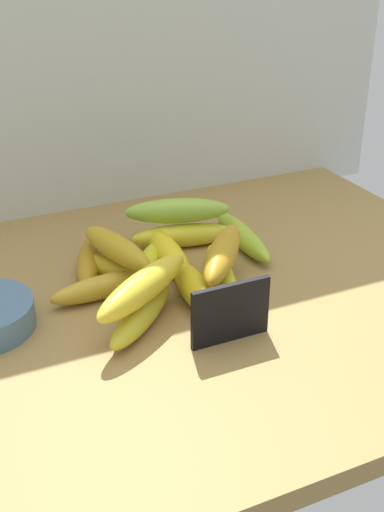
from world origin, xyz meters
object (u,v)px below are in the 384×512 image
(banana_6, at_px, (141,315))
(banana_13, at_px, (116,248))
(banana_5, at_px, (220,275))
(banana_9, at_px, (242,236))
(banana_2, at_px, (103,287))
(banana_12, at_px, (222,253))
(banana_4, at_px, (183,235))
(banana_11, at_px, (143,286))
(banana_7, at_px, (169,254))
(chalkboard_sign, at_px, (230,314))
(banana_3, at_px, (91,259))
(banana_1, at_px, (119,271))
(banana_10, at_px, (177,211))
(banana_0, at_px, (197,290))
(banana_8, at_px, (143,274))

(banana_6, distance_m, banana_13, 0.13)
(banana_5, bearing_deg, banana_6, -159.68)
(banana_6, height_order, banana_9, same)
(banana_2, distance_m, banana_12, 0.18)
(banana_4, bearing_deg, banana_11, -126.76)
(banana_7, bearing_deg, chalkboard_sign, -92.17)
(banana_9, bearing_deg, banana_3, 174.83)
(banana_6, relative_size, banana_11, 0.86)
(banana_1, xyz_separation_m, banana_13, (-0.00, 0.00, 0.04))
(banana_5, distance_m, banana_9, 0.14)
(chalkboard_sign, distance_m, banana_2, 0.21)
(banana_3, relative_size, banana_12, 0.96)
(banana_1, relative_size, banana_10, 0.90)
(banana_1, height_order, banana_10, banana_10)
(banana_7, bearing_deg, banana_13, -167.44)
(banana_5, bearing_deg, banana_11, -161.42)
(chalkboard_sign, relative_size, banana_13, 0.69)
(banana_3, xyz_separation_m, banana_10, (0.16, 0.03, 0.04))
(banana_7, bearing_deg, banana_3, 163.22)
(banana_0, xyz_separation_m, banana_6, (-0.09, -0.02, -0.00))
(banana_8, bearing_deg, banana_10, 45.74)
(banana_2, height_order, banana_3, banana_3)
(banana_3, xyz_separation_m, banana_12, (0.16, -0.13, 0.04))
(banana_6, relative_size, banana_12, 0.90)
(banana_3, bearing_deg, banana_13, -65.48)
(chalkboard_sign, height_order, banana_10, chalkboard_sign)
(banana_5, bearing_deg, banana_13, 151.79)
(banana_12, bearing_deg, banana_0, -152.67)
(banana_13, bearing_deg, banana_0, -51.60)
(banana_3, bearing_deg, banana_0, -55.98)
(banana_3, bearing_deg, banana_12, -39.17)
(chalkboard_sign, xyz_separation_m, banana_7, (0.01, 0.22, -0.02))
(banana_0, relative_size, banana_11, 0.84)
(banana_1, height_order, banana_7, banana_7)
(banana_5, relative_size, banana_12, 1.11)
(banana_7, distance_m, banana_10, 0.09)
(banana_1, height_order, banana_11, banana_11)
(banana_5, bearing_deg, banana_2, 166.23)
(banana_4, height_order, banana_12, banana_12)
(banana_0, distance_m, banana_8, 0.10)
(banana_4, distance_m, banana_13, 0.16)
(banana_6, xyz_separation_m, banana_9, (0.24, 0.16, -0.00))
(banana_5, height_order, banana_13, banana_13)
(chalkboard_sign, bearing_deg, banana_5, 68.06)
(banana_1, xyz_separation_m, banana_5, (0.13, -0.07, -0.00))
(banana_9, bearing_deg, banana_5, -131.71)
(banana_13, bearing_deg, banana_3, 114.52)
(banana_7, height_order, banana_13, banana_13)
(chalkboard_sign, xyz_separation_m, banana_13, (-0.08, 0.20, 0.02))
(banana_0, relative_size, banana_13, 1.02)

